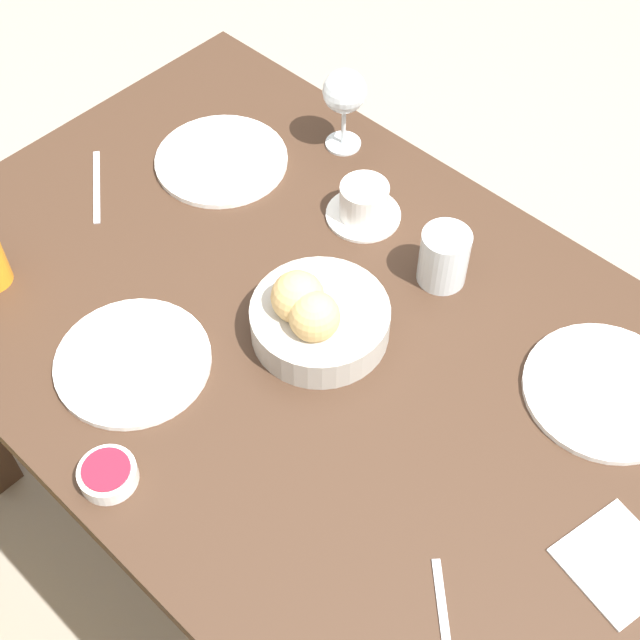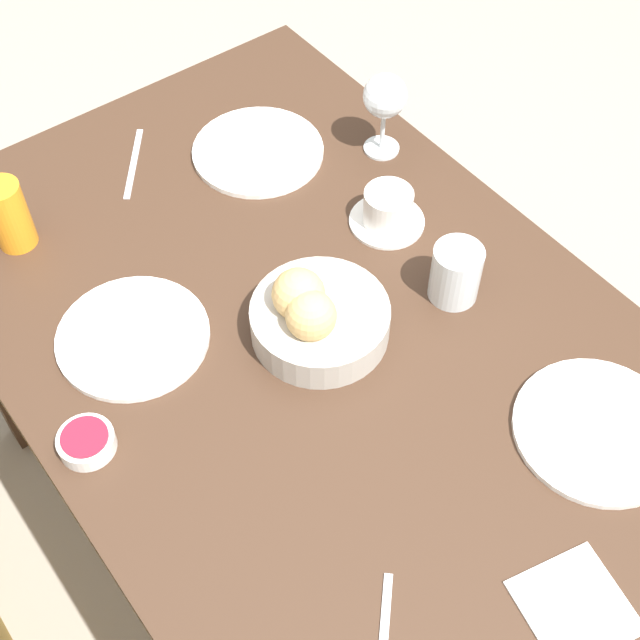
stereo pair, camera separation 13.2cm
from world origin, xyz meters
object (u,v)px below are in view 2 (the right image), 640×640
Objects in this scene: plate_far_center at (133,337)px; jam_bowl_berry at (86,442)px; napkin at (574,607)px; water_tumbler at (456,273)px; juice_glass at (9,215)px; coffee_cup at (388,210)px; bread_basket at (316,316)px; plate_near_left at (598,430)px; plate_near_right at (258,151)px; wine_glass at (385,98)px; knife_silver at (134,163)px.

jam_bowl_berry is (-0.12, 0.14, 0.01)m from plate_far_center.
water_tumbler is at bearing -25.50° from napkin.
coffee_cup is at bearing -123.26° from juice_glass.
bread_basket is 0.43m from plate_near_left.
juice_glass is 0.96× the size of coffee_cup.
plate_near_right is 0.92m from napkin.
bread_basket is 0.26m from coffee_cup.
wine_glass is 1.24× the size of coffee_cup.
wine_glass reaches higher than plate_near_left.
coffee_cup reaches higher than plate_far_center.
juice_glass is 0.65m from wine_glass.
plate_near_left is 0.95m from juice_glass.
jam_bowl_berry is at bearing 84.82° from bread_basket.
bread_basket is 2.17× the size of water_tumbler.
coffee_cup is (0.11, -0.23, -0.01)m from bread_basket.
juice_glass reaches higher than plate_far_center.
plate_far_center is at bearing 100.10° from wine_glass.
juice_glass is (0.82, 0.48, 0.06)m from plate_near_left.
bread_basket reaches higher than coffee_cup.
juice_glass is 0.42m from jam_bowl_berry.
plate_near_left is 2.98× the size of jam_bowl_berry.
plate_near_right is at bearing 55.69° from wine_glass.
wine_glass is at bearing -23.74° from napkin.
knife_silver is at bearing 1.61° from napkin.
wine_glass is at bearing -79.90° from plate_far_center.
plate_near_left is 2.46× the size of water_tumbler.
bread_basket is at bearing -125.10° from plate_far_center.
wine_glass is at bearing -106.85° from juice_glass.
plate_near_left is at bearing 178.40° from water_tumbler.
bread_basket is at bearing 157.31° from plate_near_right.
bread_basket is 0.89× the size of plate_near_right.
coffee_cup reaches higher than napkin.
wine_glass is (-0.12, -0.18, 0.11)m from plate_near_right.
water_tumbler is 0.62× the size of wine_glass.
jam_bowl_berry is (-0.08, 0.60, -0.02)m from coffee_cup.
jam_bowl_berry reaches higher than plate_near_right.
bread_basket is 0.50m from knife_silver.
napkin is (-0.15, 0.21, -0.00)m from plate_near_left.
knife_silver is at bearing 34.72° from coffee_cup.
juice_glass is 1.27× the size of water_tumbler.
wine_glass is 0.20m from coffee_cup.
water_tumbler reaches higher than plate_far_center.
juice_glass is 1.54× the size of jam_bowl_berry.
bread_basket is at bearing 29.12° from plate_near_left.
wine_glass reaches higher than water_tumbler.
plate_far_center is (0.16, 0.22, -0.04)m from bread_basket.
jam_bowl_berry is at bearing 123.59° from plate_near_right.
knife_silver is at bearing 3.55° from bread_basket.
water_tumbler reaches higher than jam_bowl_berry.
plate_far_center is at bearing -170.30° from juice_glass.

